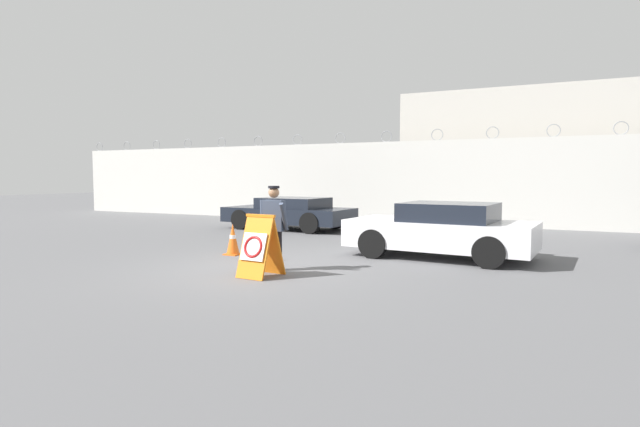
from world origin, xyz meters
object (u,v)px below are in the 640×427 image
barricade_sign (259,246)px  traffic_cone_near (250,244)px  traffic_cone_mid (233,239)px  security_guard (274,224)px  parked_car_rear_sedan (442,230)px  parked_car_front_coupe (289,213)px

barricade_sign → traffic_cone_near: bearing=134.4°
traffic_cone_mid → traffic_cone_near: bearing=-34.5°
barricade_sign → security_guard: bearing=101.0°
traffic_cone_mid → parked_car_rear_sedan: bearing=20.5°
parked_car_rear_sedan → traffic_cone_near: bearing=37.2°
traffic_cone_mid → parked_car_rear_sedan: size_ratio=0.17×
barricade_sign → traffic_cone_mid: barricade_sign is taller
security_guard → traffic_cone_mid: (-1.95, 1.32, -0.57)m
parked_car_front_coupe → parked_car_rear_sedan: parked_car_rear_sedan is taller
parked_car_rear_sedan → barricade_sign: bearing=59.4°
parked_car_front_coupe → security_guard: bearing=120.8°
barricade_sign → security_guard: 0.75m
traffic_cone_mid → parked_car_front_coupe: parked_car_front_coupe is taller
barricade_sign → parked_car_rear_sedan: parked_car_rear_sedan is taller
traffic_cone_mid → barricade_sign: bearing=-44.4°
parked_car_front_coupe → parked_car_rear_sedan: bearing=151.3°
traffic_cone_mid → parked_car_front_coupe: 6.00m
barricade_sign → parked_car_rear_sedan: bearing=59.8°
traffic_cone_near → traffic_cone_mid: size_ratio=1.04×
barricade_sign → parked_car_rear_sedan: (2.64, 3.71, 0.06)m
barricade_sign → traffic_cone_mid: 2.83m
security_guard → traffic_cone_mid: security_guard is taller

